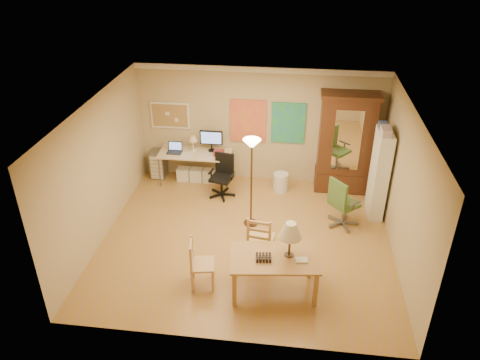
# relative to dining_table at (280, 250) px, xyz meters

# --- Properties ---
(floor) EXTENTS (5.50, 5.50, 0.00)m
(floor) POSITION_rel_dining_table_xyz_m (-0.69, 1.32, -0.84)
(floor) COLOR #A77F3B
(floor) RESTS_ON ground
(crown_molding) EXTENTS (5.50, 0.08, 0.12)m
(crown_molding) POSITION_rel_dining_table_xyz_m (-0.69, 3.78, 1.80)
(crown_molding) COLOR white
(crown_molding) RESTS_ON floor
(corkboard) EXTENTS (0.90, 0.04, 0.62)m
(corkboard) POSITION_rel_dining_table_xyz_m (-2.74, 3.79, 0.66)
(corkboard) COLOR #A98A4F
(corkboard) RESTS_ON floor
(art_panel_left) EXTENTS (0.80, 0.04, 1.00)m
(art_panel_left) POSITION_rel_dining_table_xyz_m (-0.94, 3.79, 0.61)
(art_panel_left) COLOR gold
(art_panel_left) RESTS_ON floor
(art_panel_right) EXTENTS (0.75, 0.04, 0.95)m
(art_panel_right) POSITION_rel_dining_table_xyz_m (-0.04, 3.79, 0.61)
(art_panel_right) COLOR teal
(art_panel_right) RESTS_ON floor
(dining_table) EXTENTS (1.50, 1.01, 1.32)m
(dining_table) POSITION_rel_dining_table_xyz_m (0.00, 0.00, 0.00)
(dining_table) COLOR brown
(dining_table) RESTS_ON floor
(ladder_chair_back) EXTENTS (0.50, 0.49, 0.97)m
(ladder_chair_back) POSITION_rel_dining_table_xyz_m (-0.37, 0.74, -0.39)
(ladder_chair_back) COLOR tan
(ladder_chair_back) RESTS_ON floor
(ladder_chair_left) EXTENTS (0.46, 0.47, 0.89)m
(ladder_chair_left) POSITION_rel_dining_table_xyz_m (-1.30, -0.02, -0.42)
(ladder_chair_left) COLOR tan
(ladder_chair_left) RESTS_ON floor
(torchiere_lamp) EXTENTS (0.34, 0.34, 1.87)m
(torchiere_lamp) POSITION_rel_dining_table_xyz_m (-0.66, 1.87, 0.67)
(torchiere_lamp) COLOR #3F2C19
(torchiere_lamp) RESTS_ON floor
(computer_desk) EXTENTS (1.65, 0.72, 1.25)m
(computer_desk) POSITION_rel_dining_table_xyz_m (-2.09, 3.48, -0.38)
(computer_desk) COLOR #C9B593
(computer_desk) RESTS_ON floor
(office_chair_black) EXTENTS (0.60, 0.60, 0.97)m
(office_chair_black) POSITION_rel_dining_table_xyz_m (-1.41, 2.91, -0.58)
(office_chair_black) COLOR black
(office_chair_black) RESTS_ON floor
(office_chair_green) EXTENTS (0.68, 0.68, 1.07)m
(office_chair_green) POSITION_rel_dining_table_xyz_m (1.15, 2.06, -0.55)
(office_chair_green) COLOR slate
(office_chair_green) RESTS_ON floor
(drawer_cart) EXTENTS (0.33, 0.39, 0.66)m
(drawer_cart) POSITION_rel_dining_table_xyz_m (-3.05, 3.60, -0.51)
(drawer_cart) COLOR slate
(drawer_cart) RESTS_ON floor
(armoire) EXTENTS (1.24, 0.59, 2.28)m
(armoire) POSITION_rel_dining_table_xyz_m (1.23, 3.56, 0.15)
(armoire) COLOR #38240F
(armoire) RESTS_ON floor
(bookshelf) EXTENTS (0.28, 0.74, 1.85)m
(bookshelf) POSITION_rel_dining_table_xyz_m (1.86, 2.61, 0.08)
(bookshelf) COLOR white
(bookshelf) RESTS_ON floor
(wastebin) EXTENTS (0.34, 0.34, 0.43)m
(wastebin) POSITION_rel_dining_table_xyz_m (-0.13, 3.29, -0.62)
(wastebin) COLOR silver
(wastebin) RESTS_ON floor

